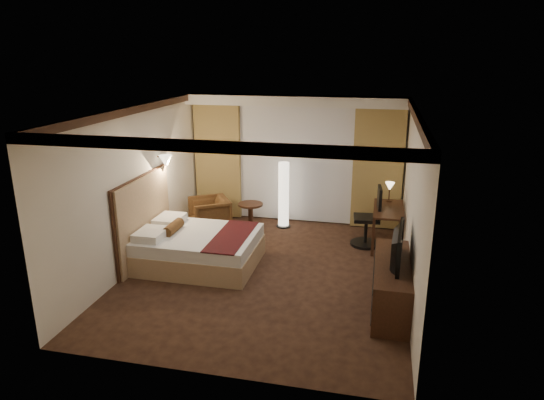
% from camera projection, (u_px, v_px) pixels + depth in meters
% --- Properties ---
extents(floor, '(4.50, 5.50, 0.01)m').
position_uv_depth(floor, '(267.00, 272.00, 8.11)').
color(floor, black).
rests_on(floor, ground).
extents(ceiling, '(4.50, 5.50, 0.01)m').
position_uv_depth(ceiling, '(266.00, 110.00, 7.31)').
color(ceiling, white).
rests_on(ceiling, back_wall).
extents(back_wall, '(4.50, 0.02, 2.70)m').
position_uv_depth(back_wall, '(296.00, 159.00, 10.28)').
color(back_wall, beige).
rests_on(back_wall, floor).
extents(left_wall, '(0.02, 5.50, 2.70)m').
position_uv_depth(left_wall, '(137.00, 187.00, 8.19)').
color(left_wall, beige).
rests_on(left_wall, floor).
extents(right_wall, '(0.02, 5.50, 2.70)m').
position_uv_depth(right_wall, '(413.00, 205.00, 7.24)').
color(right_wall, beige).
rests_on(right_wall, floor).
extents(crown_molding, '(4.50, 5.50, 0.12)m').
position_uv_depth(crown_molding, '(266.00, 114.00, 7.33)').
color(crown_molding, black).
rests_on(crown_molding, ceiling).
extents(soffit, '(4.50, 0.50, 0.20)m').
position_uv_depth(soffit, '(295.00, 101.00, 9.68)').
color(soffit, white).
rests_on(soffit, ceiling).
extents(curtain_sheer, '(2.48, 0.04, 2.45)m').
position_uv_depth(curtain_sheer, '(296.00, 165.00, 10.23)').
color(curtain_sheer, silver).
rests_on(curtain_sheer, back_wall).
extents(curtain_left_drape, '(1.00, 0.14, 2.45)m').
position_uv_depth(curtain_left_drape, '(218.00, 161.00, 10.53)').
color(curtain_left_drape, tan).
rests_on(curtain_left_drape, back_wall).
extents(curtain_right_drape, '(1.00, 0.14, 2.45)m').
position_uv_depth(curtain_right_drape, '(378.00, 169.00, 9.82)').
color(curtain_right_drape, tan).
rests_on(curtain_right_drape, back_wall).
extents(wall_sconce, '(0.24, 0.24, 0.24)m').
position_uv_depth(wall_sconce, '(166.00, 161.00, 8.85)').
color(wall_sconce, white).
rests_on(wall_sconce, left_wall).
extents(bed, '(1.97, 1.53, 0.58)m').
position_uv_depth(bed, '(199.00, 249.00, 8.34)').
color(bed, white).
rests_on(bed, floor).
extents(headboard, '(0.12, 1.83, 1.50)m').
position_uv_depth(headboard, '(144.00, 219.00, 8.41)').
color(headboard, tan).
rests_on(headboard, floor).
extents(armchair, '(0.99, 1.01, 0.77)m').
position_uv_depth(armchair, '(210.00, 213.00, 9.88)').
color(armchair, '#432614').
rests_on(armchair, floor).
extents(side_table, '(0.51, 0.51, 0.56)m').
position_uv_depth(side_table, '(251.00, 216.00, 10.00)').
color(side_table, black).
rests_on(side_table, floor).
extents(floor_lamp, '(0.29, 0.29, 1.40)m').
position_uv_depth(floor_lamp, '(284.00, 195.00, 10.02)').
color(floor_lamp, white).
rests_on(floor_lamp, floor).
extents(desk, '(0.55, 1.20, 0.75)m').
position_uv_depth(desk, '(387.00, 227.00, 9.12)').
color(desk, black).
rests_on(desk, floor).
extents(desk_lamp, '(0.18, 0.18, 0.34)m').
position_uv_depth(desk_lamp, '(389.00, 193.00, 9.37)').
color(desk_lamp, '#FFD899').
rests_on(desk_lamp, desk).
extents(office_chair, '(0.61, 0.61, 1.16)m').
position_uv_depth(office_chair, '(367.00, 216.00, 9.09)').
color(office_chair, black).
rests_on(office_chair, floor).
extents(dresser, '(0.50, 1.78, 0.69)m').
position_uv_depth(dresser, '(391.00, 285.00, 6.94)').
color(dresser, black).
rests_on(dresser, floor).
extents(television, '(0.67, 1.09, 0.14)m').
position_uv_depth(television, '(392.00, 242.00, 6.75)').
color(television, black).
rests_on(television, dresser).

